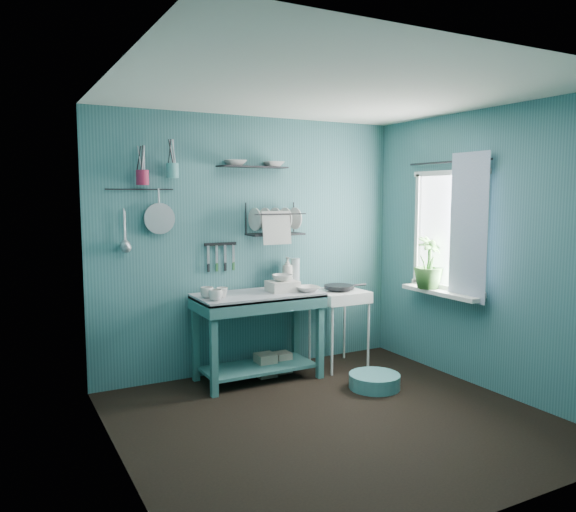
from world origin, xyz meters
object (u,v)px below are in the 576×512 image
utensil_cup_teal (172,171)px  utensil_cup_magenta (142,178)px  storage_tin_large (265,365)px  work_counter (258,336)px  dish_rack (275,219)px  mug_left (216,295)px  hotplate_stand (339,329)px  mug_right (207,292)px  wash_tub (283,286)px  potted_plant (429,263)px  storage_tin_small (282,362)px  water_bottle (295,272)px  frying_pan (339,287)px  mug_mid (222,293)px  colander (159,219)px  floor_basin (374,381)px  soap_bottle (287,272)px

utensil_cup_teal → utensil_cup_magenta: bearing=180.0°
utensil_cup_teal → storage_tin_large: (0.81, -0.21, -1.85)m
work_counter → dish_rack: dish_rack is taller
mug_left → hotplate_stand: (1.37, 0.14, -0.48)m
mug_right → wash_tub: size_ratio=0.44×
work_counter → mug_left: bearing=-168.7°
potted_plant → storage_tin_small: 1.74m
utensil_cup_teal → wash_tub: bearing=-16.4°
dish_rack → utensil_cup_teal: (-1.01, 0.05, 0.45)m
mug_left → potted_plant: potted_plant is taller
water_bottle → potted_plant: 1.32m
frying_pan → storage_tin_small: frying_pan is taller
storage_tin_large → storage_tin_small: size_ratio=1.10×
water_bottle → utensil_cup_teal: size_ratio=2.15×
mug_mid → utensil_cup_teal: (-0.33, 0.32, 1.08)m
frying_pan → dish_rack: 0.94m
dish_rack → utensil_cup_teal: utensil_cup_teal is taller
mug_left → dish_rack: (0.77, 0.37, 0.63)m
water_bottle → wash_tub: bearing=-138.4°
dish_rack → work_counter: bearing=-142.8°
potted_plant → mug_mid: bearing=166.0°
colander → storage_tin_small: 1.84m
wash_tub → colander: bearing=163.8°
floor_basin → potted_plant: bearing=12.7°
water_bottle → frying_pan: 0.47m
work_counter → water_bottle: water_bottle is taller
frying_pan → work_counter: bearing=178.8°
storage_tin_small → colander: bearing=169.3°
mug_left → soap_bottle: (0.90, 0.36, 0.10)m
soap_bottle → colander: size_ratio=1.07×
mug_left → soap_bottle: size_ratio=0.41×
potted_plant → colander: bearing=160.8°
mug_mid → soap_bottle: size_ratio=0.33×
mug_mid → mug_right: 0.13m
hotplate_stand → frying_pan: (0.00, 0.00, 0.43)m
potted_plant → floor_basin: 1.29m
mug_right → soap_bottle: 0.95m
soap_bottle → mug_right: bearing=-167.7°
mug_mid → storage_tin_large: size_ratio=0.45×
colander → potted_plant: (2.42, -0.84, -0.45)m
water_bottle → colander: 1.47m
mug_mid → wash_tub: wash_tub is taller
dish_rack → utensil_cup_teal: 1.10m
work_counter → colander: 1.42m
work_counter → utensil_cup_teal: (-0.71, 0.26, 1.55)m
water_bottle → floor_basin: (0.30, -0.94, -0.90)m
soap_bottle → mug_mid: bearing=-162.0°
hotplate_stand → storage_tin_small: 0.67m
frying_pan → potted_plant: 0.91m
utensil_cup_magenta → utensil_cup_teal: size_ratio=1.00×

